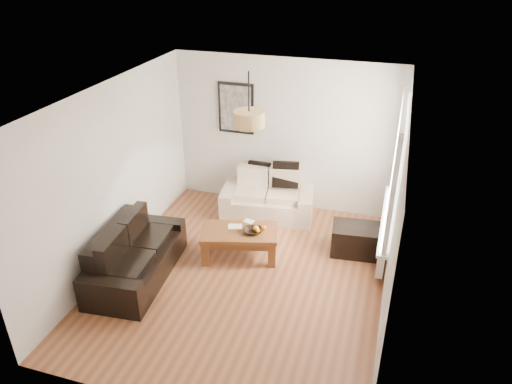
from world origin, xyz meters
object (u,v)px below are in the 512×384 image
(sofa_leather, at_px, (135,254))
(coffee_table, at_px, (239,244))
(ottoman, at_px, (358,240))
(loveseat_cream, at_px, (268,195))

(sofa_leather, xyz_separation_m, coffee_table, (1.22, 0.87, -0.15))
(sofa_leather, distance_m, ottoman, 3.25)
(loveseat_cream, relative_size, coffee_table, 1.39)
(coffee_table, height_order, ottoman, coffee_table)
(coffee_table, bearing_deg, loveseat_cream, 87.49)
(sofa_leather, bearing_deg, loveseat_cream, -35.16)
(loveseat_cream, bearing_deg, coffee_table, -100.40)
(sofa_leather, relative_size, coffee_table, 1.58)
(loveseat_cream, bearing_deg, sofa_leather, -128.09)
(ottoman, bearing_deg, coffee_table, -159.45)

